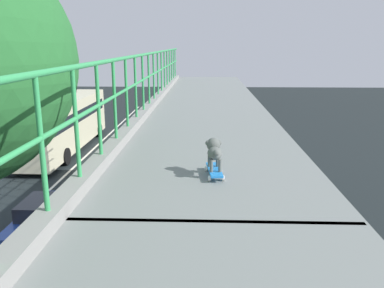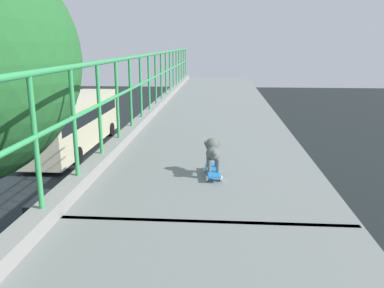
{
  "view_description": "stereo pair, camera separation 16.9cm",
  "coord_description": "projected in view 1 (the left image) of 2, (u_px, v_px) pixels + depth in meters",
  "views": [
    {
      "loc": [
        1.03,
        -1.67,
        6.56
      ],
      "look_at": [
        0.86,
        3.04,
        5.36
      ],
      "focal_mm": 37.07,
      "sensor_mm": 36.0,
      "label": 1
    },
    {
      "loc": [
        1.2,
        -1.66,
        6.56
      ],
      "look_at": [
        0.86,
        3.04,
        5.36
      ],
      "focal_mm": 37.07,
      "sensor_mm": 36.0,
      "label": 2
    }
  ],
  "objects": [
    {
      "name": "car_blue_fifth",
      "position": [
        49.0,
        219.0,
        13.77
      ],
      "size": [
        2.0,
        4.11,
        1.38
      ],
      "color": "navy",
      "rests_on": "ground"
    },
    {
      "name": "toy_skateboard",
      "position": [
        214.0,
        170.0,
        4.44
      ],
      "size": [
        0.22,
        0.52,
        0.08
      ],
      "color": "#2280DC",
      "rests_on": "overpass_deck"
    },
    {
      "name": "city_bus",
      "position": [
        62.0,
        122.0,
        24.59
      ],
      "size": [
        2.72,
        11.07,
        3.23
      ],
      "color": "beige",
      "rests_on": "ground"
    },
    {
      "name": "small_dog",
      "position": [
        214.0,
        150.0,
        4.41
      ],
      "size": [
        0.2,
        0.39,
        0.33
      ],
      "color": "#575D59",
      "rests_on": "toy_skateboard"
    }
  ]
}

